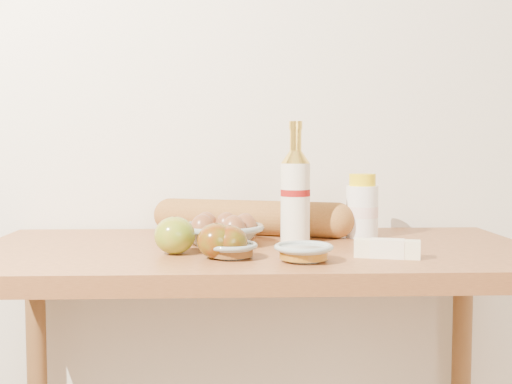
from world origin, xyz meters
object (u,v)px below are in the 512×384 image
at_px(cream_bottle, 362,208).
at_px(egg_bowl, 222,232).
at_px(bourbon_bottle, 295,194).
at_px(table, 255,303).
at_px(baguette, 251,218).

bearing_deg(cream_bottle, egg_bowl, -151.87).
distance_m(bourbon_bottle, egg_bowl, 0.18).
bearing_deg(egg_bowl, cream_bottle, 15.08).
distance_m(table, cream_bottle, 0.35).
distance_m(cream_bottle, baguette, 0.27).
bearing_deg(cream_bottle, table, -140.77).
xyz_separation_m(bourbon_bottle, baguette, (-0.10, 0.13, -0.07)).
height_order(bourbon_bottle, baguette, bourbon_bottle).
relative_size(egg_bowl, baguette, 0.48).
bearing_deg(table, egg_bowl, 153.19).
relative_size(table, bourbon_bottle, 4.42).
relative_size(table, baguette, 2.36).
bearing_deg(cream_bottle, bourbon_bottle, -142.86).
xyz_separation_m(bourbon_bottle, egg_bowl, (-0.16, -0.01, -0.08)).
xyz_separation_m(table, bourbon_bottle, (0.09, 0.05, 0.23)).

